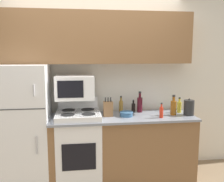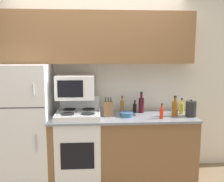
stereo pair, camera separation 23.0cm
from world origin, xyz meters
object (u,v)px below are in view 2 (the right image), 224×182
at_px(bottle_vinegar, 122,106).
at_px(knife_block, 108,109).
at_px(bowl, 127,114).
at_px(kettle, 191,109).
at_px(bottle_hot_sauce, 162,113).
at_px(microwave, 75,87).
at_px(bottle_wine_red, 141,104).
at_px(bottle_cooking_spray, 182,108).
at_px(refrigerator, 25,124).
at_px(stove, 79,145).
at_px(bottle_whiskey, 175,108).
at_px(bottle_soy_sauce, 135,108).

bearing_deg(bottle_vinegar, knife_block, -138.52).
relative_size(bowl, kettle, 0.79).
height_order(bowl, bottle_hot_sauce, bottle_hot_sauce).
height_order(microwave, bottle_wine_red, microwave).
bearing_deg(bottle_cooking_spray, refrigerator, -178.49).
bearing_deg(bottle_wine_red, kettle, -22.86).
height_order(stove, bottle_whiskey, bottle_whiskey).
bearing_deg(bottle_whiskey, kettle, -8.06).
xyz_separation_m(bowl, bottle_soy_sauce, (0.14, 0.22, 0.04)).
height_order(refrigerator, bowl, refrigerator).
bearing_deg(bottle_soy_sauce, refrigerator, -173.92).
bearing_deg(bottle_whiskey, microwave, 174.34).
height_order(stove, bottle_vinegar, bottle_vinegar).
bearing_deg(knife_block, bottle_hot_sauce, -14.40).
relative_size(knife_block, kettle, 1.11).
height_order(bottle_whiskey, kettle, bottle_whiskey).
bearing_deg(knife_block, bottle_wine_red, 20.12).
bearing_deg(knife_block, bottle_whiskey, -3.67).
relative_size(stove, bottle_whiskey, 3.99).
distance_m(refrigerator, bowl, 1.38).
distance_m(bottle_whiskey, kettle, 0.21).
relative_size(bottle_vinegar, bottle_wine_red, 0.80).
relative_size(refrigerator, bowl, 8.62).
bearing_deg(kettle, bottle_wine_red, 157.14).
distance_m(knife_block, bottle_whiskey, 0.90).
distance_m(bottle_whiskey, bottle_cooking_spray, 0.19).
bearing_deg(knife_block, bottle_cooking_spray, 4.02).
bearing_deg(bowl, bottle_vinegar, 99.04).
relative_size(bottle_soy_sauce, bottle_whiskey, 0.64).
height_order(refrigerator, bottle_whiskey, refrigerator).
bearing_deg(kettle, microwave, 174.01).
xyz_separation_m(refrigerator, stove, (0.72, -0.04, -0.30)).
height_order(microwave, bottle_cooking_spray, microwave).
bearing_deg(kettle, bottle_soy_sauce, 159.86).
xyz_separation_m(bowl, bottle_cooking_spray, (0.79, 0.11, 0.05)).
height_order(bottle_soy_sauce, bottle_whiskey, bottle_whiskey).
bearing_deg(bottle_vinegar, bowl, -80.96).
bearing_deg(bottle_wine_red, knife_block, -159.88).
height_order(bottle_hot_sauce, bottle_whiskey, bottle_whiskey).
height_order(stove, bottle_hot_sauce, stove).
height_order(bottle_vinegar, bottle_cooking_spray, bottle_vinegar).
xyz_separation_m(stove, microwave, (-0.04, 0.09, 0.78)).
bearing_deg(bottle_vinegar, bottle_wine_red, -1.63).
bearing_deg(knife_block, kettle, -4.51).
height_order(microwave, knife_block, microwave).
bearing_deg(bottle_vinegar, bottle_cooking_spray, -7.66).
relative_size(stove, knife_block, 4.31).
bearing_deg(refrigerator, bottle_wine_red, 5.72).
distance_m(bottle_vinegar, bottle_whiskey, 0.73).
height_order(bottle_wine_red, bottle_whiskey, bottle_wine_red).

